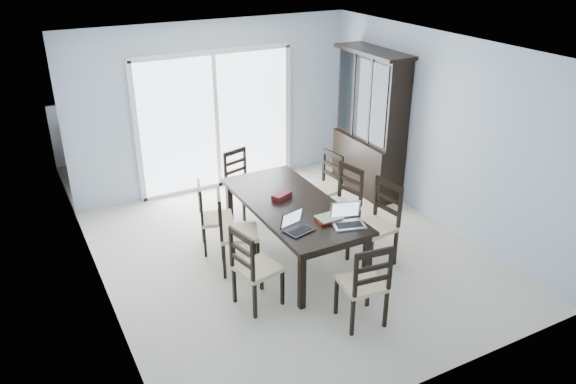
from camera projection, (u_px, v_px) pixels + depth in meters
name	position (u px, v px, depth m)	size (l,w,h in m)	color
floor	(292.00, 256.00, 7.14)	(5.00, 5.00, 0.00)	beige
ceiling	(293.00, 49.00, 6.04)	(5.00, 5.00, 0.00)	white
back_wall	(215.00, 107.00, 8.59)	(4.50, 0.02, 2.60)	#ABBCCD
wall_left	(96.00, 200.00, 5.63)	(0.02, 5.00, 2.60)	#ABBCCD
wall_right	(439.00, 132.00, 7.54)	(0.02, 5.00, 2.60)	#ABBCCD
balcony	(199.00, 166.00, 9.96)	(4.50, 2.00, 0.10)	gray
railing	(178.00, 119.00, 10.51)	(4.50, 0.06, 1.10)	#99999E
dining_table	(292.00, 209.00, 6.86)	(1.00, 2.20, 0.75)	black
china_hutch	(370.00, 125.00, 8.54)	(0.50, 1.38, 2.20)	black
sliding_door	(216.00, 121.00, 8.66)	(2.52, 0.05, 2.18)	silver
chair_left_near	(250.00, 261.00, 5.94)	(0.51, 0.50, 1.11)	black
chair_left_mid	(230.00, 223.00, 6.61)	(0.58, 0.57, 1.18)	black
chair_left_far	(209.00, 210.00, 7.06)	(0.50, 0.49, 1.06)	black
chair_right_near	(380.00, 214.00, 6.79)	(0.51, 0.50, 1.20)	black
chair_right_mid	(344.00, 195.00, 7.34)	(0.53, 0.51, 1.15)	black
chair_right_far	(326.00, 179.00, 7.84)	(0.49, 0.48, 1.13)	black
chair_end_near	(367.00, 277.00, 5.64)	(0.47, 0.48, 1.12)	black
chair_end_far	(240.00, 175.00, 8.06)	(0.51, 0.52, 1.07)	black
laptop_dark	(299.00, 227.00, 6.16)	(0.35, 0.29, 0.21)	black
laptop_silver	(349.00, 221.00, 6.27)	(0.41, 0.33, 0.24)	#B7B7BA
book_stack	(328.00, 219.00, 6.40)	(0.29, 0.22, 0.05)	maroon
cell_phone	(338.00, 228.00, 6.23)	(0.11, 0.05, 0.01)	black
game_box	(282.00, 196.00, 6.93)	(0.26, 0.13, 0.06)	#470F0E
hot_tub	(159.00, 142.00, 9.60)	(1.91, 1.72, 0.94)	brown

